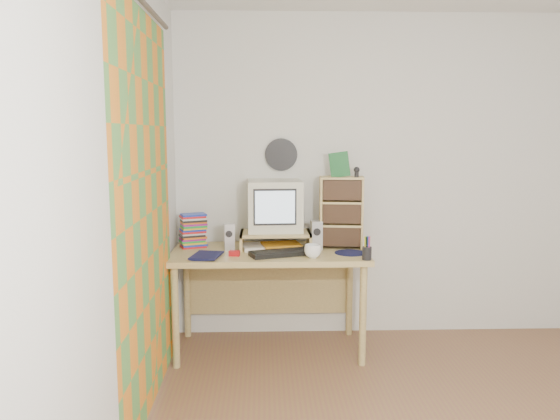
{
  "coord_description": "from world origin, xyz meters",
  "views": [
    {
      "loc": [
        -1.07,
        -2.49,
        1.6
      ],
      "look_at": [
        -0.95,
        1.33,
        1.06
      ],
      "focal_mm": 35.0,
      "sensor_mm": 36.0,
      "label": 1
    }
  ],
  "objects": [
    {
      "name": "game_box",
      "position": [
        -0.51,
        1.48,
        1.37
      ],
      "size": [
        0.14,
        0.06,
        0.18
      ],
      "primitive_type": "cube",
      "rotation": [
        0.0,
        0.0,
        -0.23
      ],
      "color": "#1A5C2A",
      "rests_on": "cd_rack"
    },
    {
      "name": "curtain",
      "position": [
        -1.71,
        0.48,
        1.15
      ],
      "size": [
        0.0,
        2.2,
        2.2
      ],
      "primitive_type": "plane",
      "rotation": [
        1.57,
        0.0,
        1.57
      ],
      "color": "orange",
      "rests_on": "left_wall"
    },
    {
      "name": "speaker_left",
      "position": [
        -1.32,
        1.42,
        0.85
      ],
      "size": [
        0.08,
        0.08,
        0.19
      ],
      "primitive_type": "cube",
      "rotation": [
        0.0,
        0.0,
        0.14
      ],
      "color": "#AEAEB3",
      "rests_on": "desk"
    },
    {
      "name": "speaker_right",
      "position": [
        -0.68,
        1.42,
        0.86
      ],
      "size": [
        0.09,
        0.09,
        0.21
      ],
      "primitive_type": "cube",
      "rotation": [
        0.0,
        0.0,
        0.1
      ],
      "color": "#AEAEB3",
      "rests_on": "desk"
    },
    {
      "name": "dvd_stack",
      "position": [
        -1.59,
        1.53,
        0.88
      ],
      "size": [
        0.21,
        0.18,
        0.25
      ],
      "primitive_type": null,
      "rotation": [
        0.0,
        0.0,
        0.35
      ],
      "color": "brown",
      "rests_on": "desk"
    },
    {
      "name": "keyboard",
      "position": [
        -0.92,
        1.24,
        0.77
      ],
      "size": [
        0.51,
        0.31,
        0.03
      ],
      "primitive_type": "cube",
      "rotation": [
        0.0,
        0.0,
        0.34
      ],
      "color": "black",
      "rests_on": "desk"
    },
    {
      "name": "monitor_riser",
      "position": [
        -0.98,
        1.48,
        0.84
      ],
      "size": [
        0.52,
        0.3,
        0.12
      ],
      "color": "tan",
      "rests_on": "desk"
    },
    {
      "name": "cd_rack",
      "position": [
        -0.49,
        1.49,
        1.01
      ],
      "size": [
        0.34,
        0.21,
        0.53
      ],
      "primitive_type": "cube",
      "rotation": [
        0.0,
        0.0,
        -0.13
      ],
      "color": "tan",
      "rests_on": "desk"
    },
    {
      "name": "pen_cup",
      "position": [
        -0.38,
        1.08,
        0.81
      ],
      "size": [
        0.08,
        0.08,
        0.12
      ],
      "primitive_type": null,
      "rotation": [
        0.0,
        0.0,
        0.29
      ],
      "color": "black",
      "rests_on": "desk"
    },
    {
      "name": "papers",
      "position": [
        -1.02,
        1.46,
        0.77
      ],
      "size": [
        0.35,
        0.28,
        0.04
      ],
      "primitive_type": null,
      "rotation": [
        0.0,
        0.0,
        0.19
      ],
      "color": "white",
      "rests_on": "desk"
    },
    {
      "name": "diary",
      "position": [
        -1.55,
        1.2,
        0.77
      ],
      "size": [
        0.25,
        0.21,
        0.05
      ],
      "primitive_type": "imported",
      "rotation": [
        0.0,
        0.0,
        -0.18
      ],
      "color": "#10123B",
      "rests_on": "desk"
    },
    {
      "name": "webcam",
      "position": [
        -0.39,
        1.45,
        1.32
      ],
      "size": [
        0.05,
        0.05,
        0.08
      ],
      "primitive_type": null,
      "rotation": [
        0.0,
        0.0,
        0.13
      ],
      "color": "black",
      "rests_on": "cd_rack"
    },
    {
      "name": "wall_disc",
      "position": [
        -0.93,
        1.73,
        1.43
      ],
      "size": [
        0.25,
        0.02,
        0.25
      ],
      "primitive_type": "cylinder",
      "rotation": [
        1.57,
        0.0,
        0.0
      ],
      "color": "black",
      "rests_on": "back_wall"
    },
    {
      "name": "crt_monitor",
      "position": [
        -0.99,
        1.53,
        1.06
      ],
      "size": [
        0.41,
        0.41,
        0.38
      ],
      "primitive_type": "cube",
      "rotation": [
        0.0,
        0.0,
        0.05
      ],
      "color": "beige",
      "rests_on": "monitor_riser"
    },
    {
      "name": "red_box",
      "position": [
        -1.27,
        1.22,
        0.77
      ],
      "size": [
        0.08,
        0.06,
        0.04
      ],
      "primitive_type": "cube",
      "rotation": [
        0.0,
        0.0,
        -0.18
      ],
      "color": "#B21317",
      "rests_on": "desk"
    },
    {
      "name": "mousepad",
      "position": [
        -0.45,
        1.28,
        0.75
      ],
      "size": [
        0.27,
        0.27,
        0.0
      ],
      "primitive_type": "cylinder",
      "rotation": [
        0.0,
        0.0,
        -0.24
      ],
      "color": "black",
      "rests_on": "desk"
    },
    {
      "name": "desk",
      "position": [
        -1.03,
        1.44,
        0.62
      ],
      "size": [
        1.4,
        0.7,
        0.75
      ],
      "color": "tan",
      "rests_on": "floor"
    },
    {
      "name": "mug",
      "position": [
        -0.73,
        1.15,
        0.8
      ],
      "size": [
        0.14,
        0.14,
        0.09
      ],
      "primitive_type": "imported",
      "rotation": [
        0.0,
        0.0,
        0.3
      ],
      "color": "white",
      "rests_on": "desk"
    },
    {
      "name": "back_wall",
      "position": [
        0.0,
        1.75,
        1.25
      ],
      "size": [
        3.5,
        0.0,
        3.5
      ],
      "primitive_type": "plane",
      "rotation": [
        1.57,
        0.0,
        0.0
      ],
      "color": "silver",
      "rests_on": "floor"
    },
    {
      "name": "left_wall",
      "position": [
        -1.75,
        0.0,
        1.25
      ],
      "size": [
        0.0,
        3.5,
        3.5
      ],
      "primitive_type": "plane",
      "rotation": [
        1.57,
        0.0,
        1.57
      ],
      "color": "silver",
      "rests_on": "floor"
    }
  ]
}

